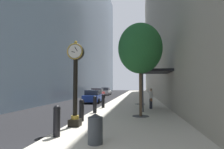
# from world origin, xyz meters

# --- Properties ---
(ground_plane) EXTENTS (110.00, 110.00, 0.00)m
(ground_plane) POSITION_xyz_m (0.00, 27.00, 0.00)
(ground_plane) COLOR black
(ground_plane) RESTS_ON ground
(sidewalk_right) EXTENTS (6.28, 80.00, 0.14)m
(sidewalk_right) POSITION_xyz_m (3.14, 30.00, 0.07)
(sidewalk_right) COLOR beige
(sidewalk_right) RESTS_ON ground
(building_block_left) EXTENTS (9.00, 80.00, 33.96)m
(building_block_left) POSITION_xyz_m (-11.01, 30.00, 16.98)
(building_block_left) COLOR slate
(building_block_left) RESTS_ON ground
(building_block_right) EXTENTS (9.00, 80.00, 33.24)m
(building_block_right) POSITION_xyz_m (10.78, 30.00, 16.62)
(building_block_right) COLOR #A89E89
(building_block_right) RESTS_ON ground
(street_clock) EXTENTS (0.84, 0.55, 4.30)m
(street_clock) POSITION_xyz_m (0.51, 5.39, 2.50)
(street_clock) COLOR black
(street_clock) RESTS_ON sidewalk_right
(bollard_nearest) EXTENTS (0.29, 0.29, 1.24)m
(bollard_nearest) POSITION_xyz_m (0.43, 3.45, 0.79)
(bollard_nearest) COLOR black
(bollard_nearest) RESTS_ON sidewalk_right
(bollard_second) EXTENTS (0.29, 0.29, 1.24)m
(bollard_second) POSITION_xyz_m (0.43, 6.71, 0.79)
(bollard_second) COLOR black
(bollard_second) RESTS_ON sidewalk_right
(bollard_third) EXTENTS (0.29, 0.29, 1.24)m
(bollard_third) POSITION_xyz_m (0.43, 9.98, 0.79)
(bollard_third) COLOR black
(bollard_third) RESTS_ON sidewalk_right
(bollard_fourth) EXTENTS (0.29, 0.29, 1.24)m
(bollard_fourth) POSITION_xyz_m (0.43, 13.24, 0.79)
(bollard_fourth) COLOR black
(bollard_fourth) RESTS_ON sidewalk_right
(street_tree_near) EXTENTS (2.93, 2.93, 6.18)m
(street_tree_near) POSITION_xyz_m (3.77, 8.89, 4.62)
(street_tree_near) COLOR #333335
(street_tree_near) RESTS_ON sidewalk_right
(street_tree_mid_near) EXTENTS (2.51, 2.51, 6.40)m
(street_tree_mid_near) POSITION_xyz_m (3.77, 16.93, 5.07)
(street_tree_mid_near) COLOR #333335
(street_tree_mid_near) RESTS_ON sidewalk_right
(trash_bin) EXTENTS (0.53, 0.53, 1.05)m
(trash_bin) POSITION_xyz_m (2.16, 2.77, 0.68)
(trash_bin) COLOR #383D42
(trash_bin) RESTS_ON sidewalk_right
(pedestrian_walking) EXTENTS (0.36, 0.47, 1.75)m
(pedestrian_walking) POSITION_xyz_m (4.69, 13.06, 1.07)
(pedestrian_walking) COLOR #23232D
(pedestrian_walking) RESTS_ON sidewalk_right
(storefront_awning) EXTENTS (2.40, 3.60, 3.30)m
(storefront_awning) POSITION_xyz_m (5.04, 12.55, 3.28)
(storefront_awning) COLOR black
(storefront_awning) RESTS_ON sidewalk_right
(car_white_near) EXTENTS (2.08, 4.65, 1.70)m
(car_white_near) POSITION_xyz_m (-3.65, 37.76, 0.82)
(car_white_near) COLOR silver
(car_white_near) RESTS_ON ground
(car_red_mid) EXTENTS (2.08, 4.08, 1.67)m
(car_red_mid) POSITION_xyz_m (-3.25, 27.50, 0.81)
(car_red_mid) COLOR #AD191E
(car_red_mid) RESTS_ON ground
(car_blue_far) EXTENTS (2.09, 4.42, 1.58)m
(car_blue_far) POSITION_xyz_m (-1.96, 19.47, 0.77)
(car_blue_far) COLOR navy
(car_blue_far) RESTS_ON ground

